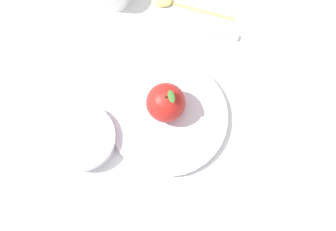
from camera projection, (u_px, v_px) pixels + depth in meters
ground_plane at (168, 96)px, 0.80m from camera, size 2.40×2.40×0.00m
dinner_plate at (168, 117)px, 0.78m from camera, size 0.24×0.24×0.02m
apple at (166, 103)px, 0.74m from camera, size 0.07×0.07×0.09m
side_bowl at (83, 138)px, 0.76m from camera, size 0.13×0.13×0.03m
knife at (200, 28)px, 0.83m from camera, size 0.20×0.05×0.01m
spoon at (172, 2)px, 0.84m from camera, size 0.19×0.05×0.01m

